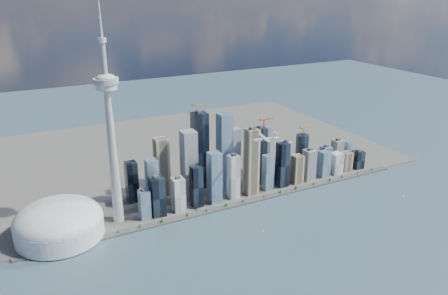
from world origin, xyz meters
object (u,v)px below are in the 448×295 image
needle_tower (111,132)px  sailboat_east (403,195)px  sailboat_west (263,230)px  dome_stadium (59,222)px  airplane (266,139)px

needle_tower → sailboat_east: 810.08m
needle_tower → sailboat_west: needle_tower is taller
sailboat_east → dome_stadium: bearing=160.1°
needle_tower → airplane: (348.93, -120.17, -36.02)m
needle_tower → airplane: bearing=-19.0°
sailboat_west → airplane: bearing=55.7°
dome_stadium → sailboat_west: 478.29m
airplane → sailboat_east: airplane is taller
needle_tower → sailboat_west: size_ratio=62.66×
airplane → sailboat_east: size_ratio=7.10×
dome_stadium → airplane: 526.22m
dome_stadium → airplane: (488.93, -110.17, 160.38)m
dome_stadium → sailboat_west: dome_stadium is taller
dome_stadium → sailboat_west: (434.54, -196.45, -36.62)m
dome_stadium → sailboat_west: bearing=-24.3°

